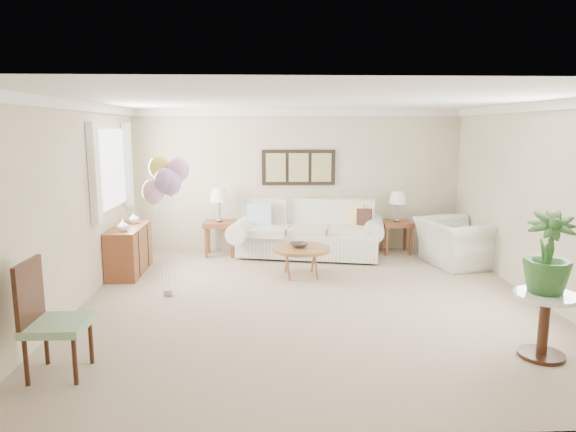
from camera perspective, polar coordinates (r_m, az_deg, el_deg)
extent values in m
plane|color=tan|center=(6.86, 2.73, -9.51)|extent=(6.00, 6.00, 0.00)
cube|color=beige|center=(9.52, 1.17, 3.93)|extent=(6.00, 0.04, 2.60)
cube|color=beige|center=(3.63, 7.17, -5.64)|extent=(6.00, 0.04, 2.60)
cube|color=beige|center=(6.95, -22.64, 1.04)|extent=(0.04, 6.00, 2.60)
cube|color=beige|center=(7.45, 26.47, 1.30)|extent=(0.04, 6.00, 2.60)
cube|color=white|center=(6.49, 2.92, 12.64)|extent=(6.00, 6.00, 0.02)
cube|color=white|center=(9.44, 1.20, 11.42)|extent=(6.00, 0.06, 0.12)
cube|color=white|center=(6.88, -23.09, 11.30)|extent=(0.06, 6.00, 0.12)
cube|color=white|center=(7.38, 26.99, 10.87)|extent=(0.06, 6.00, 0.12)
cube|color=white|center=(8.32, -19.15, 4.99)|extent=(0.04, 1.40, 1.20)
cube|color=white|center=(7.50, -20.70, 4.44)|extent=(0.10, 0.22, 1.40)
cube|color=white|center=(9.13, -17.39, 5.45)|extent=(0.10, 0.22, 1.40)
cube|color=black|center=(9.47, 1.18, 5.42)|extent=(1.35, 0.04, 0.65)
cube|color=#8C8C59|center=(9.42, -1.37, 5.40)|extent=(0.36, 0.02, 0.52)
cube|color=#8C8C59|center=(9.44, 1.19, 5.41)|extent=(0.36, 0.02, 0.52)
cube|color=#8C8C59|center=(9.48, 3.74, 5.40)|extent=(0.36, 0.02, 0.52)
cube|color=silver|center=(9.15, 2.29, -3.00)|extent=(2.60, 1.50, 0.40)
cube|color=silver|center=(9.43, 2.13, 0.12)|extent=(2.44, 0.76, 0.61)
cylinder|color=silver|center=(9.08, -5.06, -1.49)|extent=(0.56, 1.05, 0.36)
cylinder|color=silver|center=(9.27, 9.52, -1.35)|extent=(0.56, 1.05, 0.36)
cube|color=beige|center=(9.02, -2.11, -1.61)|extent=(0.82, 0.92, 0.13)
cube|color=beige|center=(9.05, 2.33, -1.57)|extent=(0.82, 0.92, 0.13)
cube|color=beige|center=(9.13, 6.72, -1.52)|extent=(0.82, 0.92, 0.13)
cube|color=#ADC3DC|center=(9.16, -3.17, 0.12)|extent=(0.42, 0.13, 0.42)
cube|color=#EAD372|center=(9.29, 7.04, 0.19)|extent=(0.42, 0.13, 0.42)
cube|color=#3E231A|center=(9.25, 8.13, -0.29)|extent=(0.38, 0.11, 0.38)
cube|color=silver|center=(9.21, 2.28, -4.35)|extent=(2.22, 0.89, 0.04)
cube|color=brown|center=(9.25, -7.58, -0.84)|extent=(0.57, 0.52, 0.08)
cube|color=brown|center=(9.13, -9.07, -3.00)|extent=(0.05, 0.05, 0.54)
cube|color=brown|center=(9.09, -6.23, -2.99)|extent=(0.05, 0.05, 0.54)
cube|color=brown|center=(9.53, -8.79, -2.45)|extent=(0.05, 0.05, 0.54)
cube|color=brown|center=(9.49, -6.07, -2.45)|extent=(0.05, 0.05, 0.54)
cube|color=brown|center=(9.55, 11.99, -0.83)|extent=(0.54, 0.49, 0.08)
cube|color=brown|center=(9.37, 10.95, -2.82)|extent=(0.05, 0.05, 0.51)
cube|color=brown|center=(9.48, 13.48, -2.77)|extent=(0.05, 0.05, 0.51)
cube|color=brown|center=(9.75, 10.42, -2.32)|extent=(0.05, 0.05, 0.51)
cube|color=brown|center=(9.85, 12.86, -2.28)|extent=(0.05, 0.05, 0.51)
cylinder|color=gray|center=(9.24, -7.59, -0.41)|extent=(0.14, 0.14, 0.06)
cylinder|color=gray|center=(9.21, -7.62, 0.69)|extent=(0.04, 0.04, 0.30)
cone|color=silver|center=(9.17, -7.65, 2.36)|extent=(0.34, 0.34, 0.24)
cylinder|color=gray|center=(9.54, 12.00, -0.43)|extent=(0.13, 0.13, 0.06)
cylinder|color=gray|center=(9.52, 12.04, 0.55)|extent=(0.04, 0.04, 0.28)
cone|color=silver|center=(9.48, 12.09, 2.04)|extent=(0.31, 0.31, 0.22)
cylinder|color=brown|center=(7.90, 1.48, -3.68)|extent=(0.90, 0.90, 0.05)
cylinder|color=brown|center=(8.17, 2.86, -4.87)|extent=(0.04, 0.04, 0.40)
cylinder|color=brown|center=(8.15, -0.12, -4.90)|extent=(0.04, 0.04, 0.40)
cylinder|color=brown|center=(7.74, 0.01, -5.69)|extent=(0.04, 0.04, 0.40)
cylinder|color=brown|center=(7.77, 3.15, -5.65)|extent=(0.04, 0.04, 0.40)
imported|color=#302724|center=(7.90, 1.22, -3.25)|extent=(0.34, 0.34, 0.07)
imported|color=silver|center=(9.00, 18.14, -2.82)|extent=(1.24, 1.36, 0.76)
cylinder|color=silver|center=(5.68, 26.77, -7.91)|extent=(0.61, 0.61, 0.04)
cylinder|color=#331A10|center=(5.78, 26.52, -10.98)|extent=(0.10, 0.10, 0.61)
cylinder|color=#331A10|center=(5.90, 26.29, -13.80)|extent=(0.45, 0.45, 0.01)
imported|color=#214A22|center=(5.61, 26.94, -3.65)|extent=(0.58, 0.58, 0.81)
cube|color=gray|center=(5.25, -24.20, -11.00)|extent=(0.53, 0.53, 0.07)
cylinder|color=#331A10|center=(5.24, -27.10, -14.26)|extent=(0.04, 0.04, 0.44)
cylinder|color=#331A10|center=(5.09, -22.60, -14.68)|extent=(0.04, 0.04, 0.44)
cylinder|color=#331A10|center=(5.60, -25.27, -12.59)|extent=(0.04, 0.04, 0.44)
cylinder|color=#331A10|center=(5.45, -21.05, -12.90)|extent=(0.04, 0.04, 0.44)
cube|color=#331A10|center=(5.24, -26.84, -7.56)|extent=(0.04, 0.51, 0.58)
cube|color=brown|center=(8.45, -17.24, -3.64)|extent=(0.45, 1.20, 0.74)
cube|color=#331A10|center=(8.17, -17.73, -4.12)|extent=(0.46, 0.02, 0.70)
cube|color=#331A10|center=(8.73, -16.71, -3.19)|extent=(0.46, 0.02, 0.70)
imported|color=silver|center=(8.03, -17.89, -0.99)|extent=(0.23, 0.23, 0.18)
imported|color=#ACBAA4|center=(8.64, -16.77, -0.23)|extent=(0.21, 0.21, 0.18)
cube|color=gray|center=(7.27, -13.19, -8.31)|extent=(0.10, 0.10, 0.08)
ellipsoid|color=#FAA8DF|center=(6.93, -14.73, 2.66)|extent=(0.29, 0.29, 0.33)
cylinder|color=silver|center=(7.08, -13.92, -3.44)|extent=(0.01, 0.01, 1.20)
ellipsoid|color=#BD92E1|center=(6.86, -12.95, 3.59)|extent=(0.29, 0.29, 0.33)
cylinder|color=silver|center=(7.04, -13.05, -3.03)|extent=(0.01, 0.01, 1.31)
ellipsoid|color=#FFE754|center=(7.08, -14.07, 5.25)|extent=(0.29, 0.29, 0.33)
cylinder|color=silver|center=(7.14, -13.60, -2.11)|extent=(0.01, 0.01, 1.50)
ellipsoid|color=#FAA8DF|center=(6.95, -12.07, 5.12)|extent=(0.29, 0.29, 0.33)
cylinder|color=silver|center=(7.07, -12.62, -2.24)|extent=(0.01, 0.01, 1.48)
ellipsoid|color=#BD92E1|center=(6.85, -13.48, 3.85)|extent=(0.29, 0.29, 0.33)
cylinder|color=silver|center=(7.03, -13.31, -2.91)|extent=(0.01, 0.01, 1.34)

